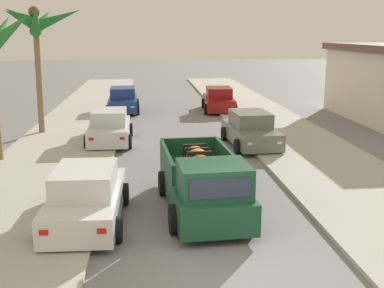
{
  "coord_description": "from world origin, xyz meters",
  "views": [
    {
      "loc": [
        -1.54,
        -8.89,
        4.96
      ],
      "look_at": [
        -0.01,
        6.96,
        1.2
      ],
      "focal_mm": 44.42,
      "sensor_mm": 36.0,
      "label": 1
    }
  ],
  "objects_px": {
    "car_left_mid": "(110,127)",
    "car_left_far": "(86,197)",
    "pickup_truck": "(203,184)",
    "car_left_near": "(219,100)",
    "car_right_mid": "(251,130)",
    "palm_tree_left_fore": "(37,26)",
    "car_right_near": "(123,100)"
  },
  "relations": [
    {
      "from": "car_left_mid",
      "to": "car_left_far",
      "type": "relative_size",
      "value": 1.0
    },
    {
      "from": "pickup_truck",
      "to": "car_left_far",
      "type": "bearing_deg",
      "value": -170.89
    },
    {
      "from": "car_left_near",
      "to": "car_right_mid",
      "type": "relative_size",
      "value": 1.0
    },
    {
      "from": "palm_tree_left_fore",
      "to": "car_left_near",
      "type": "bearing_deg",
      "value": 31.99
    },
    {
      "from": "car_right_near",
      "to": "car_left_far",
      "type": "height_order",
      "value": "same"
    },
    {
      "from": "car_left_mid",
      "to": "palm_tree_left_fore",
      "type": "height_order",
      "value": "palm_tree_left_fore"
    },
    {
      "from": "car_left_near",
      "to": "car_left_mid",
      "type": "height_order",
      "value": "same"
    },
    {
      "from": "pickup_truck",
      "to": "car_left_far",
      "type": "xyz_separation_m",
      "value": [
        -3.17,
        -0.51,
        -0.1
      ]
    },
    {
      "from": "pickup_truck",
      "to": "car_left_mid",
      "type": "height_order",
      "value": "pickup_truck"
    },
    {
      "from": "pickup_truck",
      "to": "palm_tree_left_fore",
      "type": "height_order",
      "value": "palm_tree_left_fore"
    },
    {
      "from": "pickup_truck",
      "to": "palm_tree_left_fore",
      "type": "bearing_deg",
      "value": 120.51
    },
    {
      "from": "pickup_truck",
      "to": "car_left_far",
      "type": "relative_size",
      "value": 1.24
    },
    {
      "from": "car_right_near",
      "to": "palm_tree_left_fore",
      "type": "distance_m",
      "value": 8.73
    },
    {
      "from": "car_left_mid",
      "to": "palm_tree_left_fore",
      "type": "bearing_deg",
      "value": 145.6
    },
    {
      "from": "car_left_mid",
      "to": "car_right_mid",
      "type": "xyz_separation_m",
      "value": [
        6.29,
        -1.24,
        0.0
      ]
    },
    {
      "from": "car_right_near",
      "to": "car_left_mid",
      "type": "distance_m",
      "value": 8.86
    },
    {
      "from": "car_right_mid",
      "to": "palm_tree_left_fore",
      "type": "distance_m",
      "value": 11.32
    },
    {
      "from": "car_right_mid",
      "to": "palm_tree_left_fore",
      "type": "relative_size",
      "value": 0.69
    },
    {
      "from": "car_right_near",
      "to": "car_left_near",
      "type": "bearing_deg",
      "value": -3.73
    },
    {
      "from": "car_right_near",
      "to": "palm_tree_left_fore",
      "type": "bearing_deg",
      "value": -119.3
    },
    {
      "from": "car_right_mid",
      "to": "car_left_near",
      "type": "bearing_deg",
      "value": 89.72
    },
    {
      "from": "car_left_far",
      "to": "car_left_mid",
      "type": "bearing_deg",
      "value": 90.42
    },
    {
      "from": "car_left_far",
      "to": "palm_tree_left_fore",
      "type": "xyz_separation_m",
      "value": [
        -3.51,
        11.84,
        4.53
      ]
    },
    {
      "from": "car_right_mid",
      "to": "car_left_far",
      "type": "distance_m",
      "value": 10.33
    },
    {
      "from": "car_left_mid",
      "to": "car_left_far",
      "type": "xyz_separation_m",
      "value": [
        0.07,
        -9.49,
        0.0
      ]
    },
    {
      "from": "pickup_truck",
      "to": "car_right_mid",
      "type": "xyz_separation_m",
      "value": [
        3.05,
        7.74,
        -0.1
      ]
    },
    {
      "from": "pickup_truck",
      "to": "palm_tree_left_fore",
      "type": "relative_size",
      "value": 0.85
    },
    {
      "from": "car_right_near",
      "to": "car_right_mid",
      "type": "distance_m",
      "value": 11.79
    },
    {
      "from": "car_left_near",
      "to": "palm_tree_left_fore",
      "type": "distance_m",
      "value": 12.38
    },
    {
      "from": "car_right_near",
      "to": "car_left_far",
      "type": "relative_size",
      "value": 1.0
    },
    {
      "from": "car_left_mid",
      "to": "car_right_mid",
      "type": "height_order",
      "value": "same"
    },
    {
      "from": "pickup_truck",
      "to": "car_left_near",
      "type": "distance_m",
      "value": 17.71
    }
  ]
}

